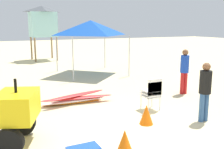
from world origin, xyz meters
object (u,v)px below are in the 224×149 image
at_px(stacked_plastic_chairs, 152,92).
at_px(lifeguard_near_center, 205,88).
at_px(traffic_cone_near, 146,115).
at_px(traffic_cone_far, 125,141).
at_px(surfboard_pile, 75,99).
at_px(lifeguard_near_left, 184,68).
at_px(lifeguard_tower, 43,21).
at_px(popup_canopy, 91,28).

relative_size(stacked_plastic_chairs, lifeguard_near_center, 0.62).
xyz_separation_m(traffic_cone_near, traffic_cone_far, (-1.27, -1.11, -0.02)).
height_order(surfboard_pile, traffic_cone_far, traffic_cone_far).
height_order(lifeguard_near_left, traffic_cone_near, lifeguard_near_left).
relative_size(stacked_plastic_chairs, lifeguard_tower, 0.26).
bearing_deg(lifeguard_near_center, stacked_plastic_chairs, 118.61).
bearing_deg(surfboard_pile, traffic_cone_near, -66.18).
bearing_deg(traffic_cone_near, lifeguard_tower, 88.84).
bearing_deg(lifeguard_tower, traffic_cone_near, -91.16).
bearing_deg(stacked_plastic_chairs, traffic_cone_far, -136.17).
height_order(stacked_plastic_chairs, lifeguard_near_center, lifeguard_near_center).
relative_size(traffic_cone_near, traffic_cone_far, 1.09).
distance_m(lifeguard_near_left, popup_canopy, 5.86).
relative_size(stacked_plastic_chairs, lifeguard_near_left, 0.59).
distance_m(stacked_plastic_chairs, traffic_cone_near, 1.22).
height_order(surfboard_pile, lifeguard_near_center, lifeguard_near_center).
height_order(traffic_cone_near, traffic_cone_far, traffic_cone_near).
relative_size(lifeguard_near_center, traffic_cone_near, 3.06).
height_order(lifeguard_near_left, traffic_cone_far, lifeguard_near_left).
bearing_deg(lifeguard_near_center, traffic_cone_far, -167.89).
bearing_deg(traffic_cone_far, surfboard_pile, 88.06).
relative_size(surfboard_pile, lifeguard_near_left, 1.47).
height_order(stacked_plastic_chairs, surfboard_pile, stacked_plastic_chairs).
xyz_separation_m(lifeguard_near_center, traffic_cone_far, (-2.81, -0.60, -0.69)).
distance_m(lifeguard_tower, traffic_cone_far, 15.69).
height_order(surfboard_pile, popup_canopy, popup_canopy).
height_order(lifeguard_near_center, popup_canopy, popup_canopy).
height_order(lifeguard_near_left, popup_canopy, popup_canopy).
relative_size(stacked_plastic_chairs, surfboard_pile, 0.40).
bearing_deg(stacked_plastic_chairs, surfboard_pile, 138.27).
bearing_deg(traffic_cone_near, lifeguard_near_left, 33.36).
bearing_deg(lifeguard_tower, lifeguard_near_left, -77.42).
height_order(lifeguard_near_left, lifeguard_near_center, lifeguard_near_left).
bearing_deg(lifeguard_tower, lifeguard_near_center, -85.16).
height_order(lifeguard_near_center, lifeguard_tower, lifeguard_tower).
xyz_separation_m(stacked_plastic_chairs, lifeguard_tower, (-0.50, 13.41, 2.26)).
height_order(popup_canopy, traffic_cone_far, popup_canopy).
xyz_separation_m(popup_canopy, traffic_cone_far, (-2.65, -8.53, -2.22)).
relative_size(popup_canopy, traffic_cone_near, 5.68).
bearing_deg(surfboard_pile, stacked_plastic_chairs, -41.73).
bearing_deg(traffic_cone_far, popup_canopy, 72.74).
xyz_separation_m(surfboard_pile, lifeguard_near_center, (2.69, -3.10, 0.77)).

